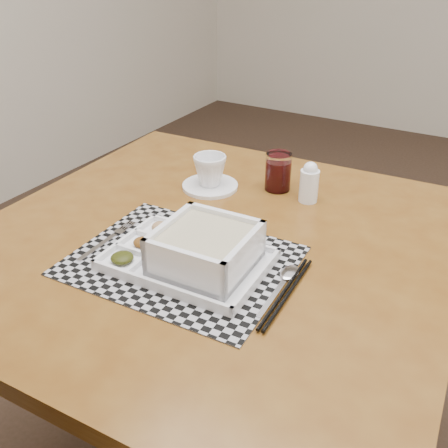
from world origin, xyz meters
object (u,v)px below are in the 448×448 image
at_px(serving_tray, 199,253).
at_px(creamer_bottle, 309,183).
at_px(juice_glass, 278,173).
at_px(cup, 210,170).
at_px(dining_table, 213,265).

bearing_deg(serving_tray, creamer_bottle, 78.79).
distance_m(serving_tray, creamer_bottle, 0.40).
bearing_deg(juice_glass, creamer_bottle, -14.04).
height_order(cup, juice_glass, juice_glass).
distance_m(dining_table, juice_glass, 0.32).
relative_size(serving_tray, creamer_bottle, 3.07).
xyz_separation_m(dining_table, juice_glass, (0.02, 0.29, 0.13)).
bearing_deg(dining_table, serving_tray, -70.39).
distance_m(serving_tray, juice_glass, 0.42).
relative_size(cup, juice_glass, 0.87).
height_order(dining_table, juice_glass, juice_glass).
bearing_deg(serving_tray, cup, 118.18).
xyz_separation_m(serving_tray, cup, (-0.18, 0.33, 0.01)).
xyz_separation_m(serving_tray, creamer_bottle, (0.08, 0.39, 0.01)).
bearing_deg(juice_glass, cup, -152.72).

